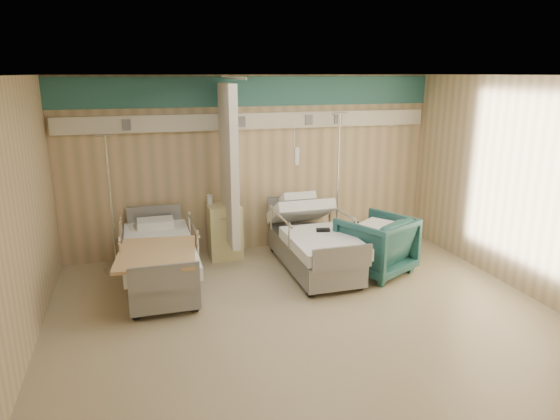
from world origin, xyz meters
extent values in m
cube|color=#9C8C6B|center=(0.00, 0.00, 0.00)|extent=(6.00, 5.00, 0.00)
cube|color=tan|center=(0.00, 2.50, 1.40)|extent=(6.00, 0.04, 2.80)
cube|color=tan|center=(0.00, -2.50, 1.40)|extent=(6.00, 0.04, 2.80)
cube|color=tan|center=(-3.00, 0.00, 1.40)|extent=(0.04, 5.00, 2.80)
cube|color=tan|center=(3.00, 0.00, 1.40)|extent=(0.04, 5.00, 2.80)
cube|color=silver|center=(0.00, 0.00, 2.80)|extent=(6.00, 5.00, 0.04)
cube|color=#2A6361|center=(0.00, 2.48, 2.55)|extent=(6.00, 0.04, 0.45)
cube|color=beige|center=(0.00, 2.45, 2.10)|extent=(5.88, 0.08, 0.25)
cylinder|color=silver|center=(-0.50, 1.60, 2.76)|extent=(0.03, 1.80, 0.03)
cube|color=beige|center=(-0.50, 1.95, 1.51)|extent=(0.12, 0.90, 2.35)
cube|color=beige|center=(-0.55, 2.20, 0.42)|extent=(0.50, 0.48, 0.85)
imported|color=#20504F|center=(1.43, 0.94, 0.42)|extent=(1.23, 1.24, 0.85)
cube|color=silver|center=(1.46, 0.94, 0.88)|extent=(0.75, 0.74, 0.06)
cylinder|color=silver|center=(1.35, 2.21, 0.02)|extent=(0.40, 0.40, 0.03)
cylinder|color=silver|center=(1.35, 2.21, 1.10)|extent=(0.04, 0.04, 2.20)
cylinder|color=silver|center=(1.35, 2.21, 2.20)|extent=(0.26, 0.03, 0.03)
cylinder|color=silver|center=(-2.19, 2.07, 0.01)|extent=(0.36, 0.36, 0.03)
cylinder|color=silver|center=(-2.19, 2.07, 1.00)|extent=(0.03, 0.03, 1.99)
cylinder|color=silver|center=(-2.19, 2.07, 1.99)|extent=(0.24, 0.03, 0.03)
cube|color=black|center=(0.69, 1.15, 0.65)|extent=(0.21, 0.13, 0.04)
cube|color=tan|center=(-1.65, 0.84, 0.65)|extent=(1.08, 1.29, 0.04)
cube|color=black|center=(-0.42, 2.22, 0.90)|extent=(0.21, 0.16, 0.11)
cylinder|color=white|center=(-0.74, 2.32, 0.92)|extent=(0.10, 0.10, 0.14)
camera|label=1|loc=(-1.82, -5.21, 2.83)|focal=32.00mm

